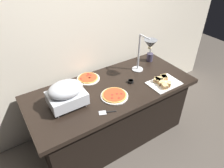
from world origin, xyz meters
The scene contains 11 objects.
ground_plane centered at (0.00, 0.00, 0.00)m, with size 8.00×8.00×0.00m, color #4C443D.
back_wall centered at (0.00, 0.50, 1.20)m, with size 4.40×0.04×2.40m, color beige.
buffet_table centered at (0.00, 0.00, 0.39)m, with size 1.90×0.84×0.76m.
chafing_dish centered at (-0.53, -0.01, 0.91)m, with size 0.36×0.27×0.28m.
heat_lamp centered at (0.48, 0.00, 1.13)m, with size 0.15×0.32×0.48m.
pizza_plate_front centered at (-0.06, -0.14, 0.77)m, with size 0.29×0.29×0.03m.
pizza_plate_center centered at (-0.14, 0.30, 0.77)m, with size 0.27×0.27×0.03m.
sandwich_platter centered at (0.54, -0.25, 0.78)m, with size 0.36×0.26×0.06m.
sauce_cup_near centered at (0.24, -0.03, 0.78)m, with size 0.07×0.07×0.03m.
utensil_holder centered at (0.77, 0.24, 0.82)m, with size 0.08×0.08×0.23m.
serving_spatula centered at (-0.26, -0.31, 0.76)m, with size 0.17×0.10×0.01m.
Camera 1 is at (-1.00, -1.55, 2.13)m, focal length 32.85 mm.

